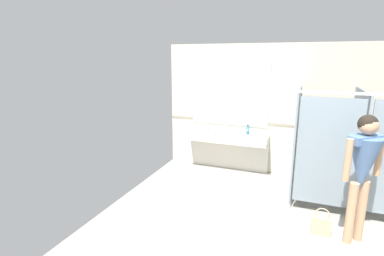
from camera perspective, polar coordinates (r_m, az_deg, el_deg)
wall_back at (r=6.23m, az=23.86°, el=2.64°), size 6.34×0.12×2.67m
wall_back_tile_band at (r=6.22m, az=23.63°, el=-0.02°), size 6.34×0.01×0.06m
vanity_counter at (r=6.32m, az=6.66°, el=-2.98°), size 1.75×0.52×0.94m
mirror_panel at (r=6.29m, az=7.37°, el=6.86°), size 1.65×0.02×1.38m
person_standing at (r=4.27m, az=30.28°, el=-5.99°), size 0.56×0.56×1.71m
handbag at (r=4.61m, az=23.79°, el=-16.84°), size 0.25×0.12×0.39m
soap_dispenser at (r=6.22m, az=10.75°, el=-0.40°), size 0.07×0.07×0.21m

